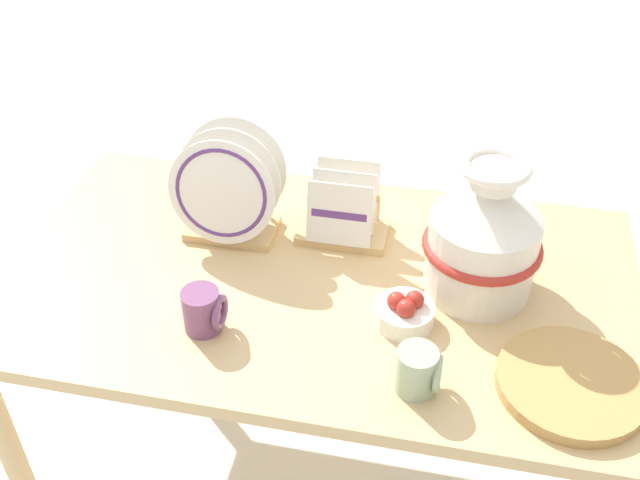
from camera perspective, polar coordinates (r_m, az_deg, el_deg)
The scene contains 9 objects.
ground_plane at distance 2.20m, azimuth -0.00°, elevation -15.40°, with size 14.00×14.00×0.00m, color silver.
display_table at distance 1.78m, azimuth -0.00°, elevation -4.44°, with size 1.46×0.83×0.63m.
ceramic_vase at distance 1.66m, azimuth 12.37°, elevation 0.29°, with size 0.26×0.26×0.33m.
dish_rack_round_plates at distance 1.81m, azimuth -7.02°, elevation 3.40°, with size 0.26×0.17×0.28m.
dish_rack_square_plates at distance 1.83m, azimuth 1.77°, elevation 1.67°, with size 0.22×0.15×0.18m.
wicker_charger_stack at distance 1.57m, azimuth 18.57°, elevation -10.32°, with size 0.29×0.29×0.03m.
mug_plum_glaze at distance 1.60m, azimuth -8.85°, elevation -5.34°, with size 0.09×0.08×0.10m.
mug_sage_glaze at distance 1.48m, azimuth 7.54°, elevation -9.85°, with size 0.09×0.08×0.10m.
fruit_bowl at distance 1.62m, azimuth 6.47°, elevation -5.47°, with size 0.13×0.13×0.08m.
Camera 1 is at (0.27, -1.29, 1.77)m, focal length 42.00 mm.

